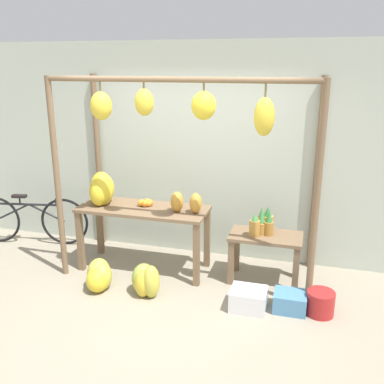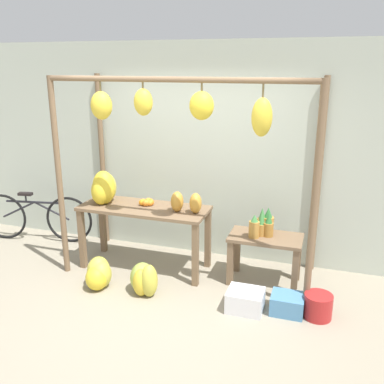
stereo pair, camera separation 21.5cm
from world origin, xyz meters
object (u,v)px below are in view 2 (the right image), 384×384
pineapple_cluster (263,224)px  banana_pile_ground_right (144,279)px  banana_pile_on_table (103,189)px  banana_pile_ground_left (99,274)px  blue_bucket (318,306)px  parked_bicycle (36,217)px  fruit_crate_white (245,300)px  orange_pile (147,202)px  papaya_pile (186,202)px  fruit_crate_purple (287,304)px

pineapple_cluster → banana_pile_ground_right: 1.52m
banana_pile_on_table → banana_pile_ground_right: (0.80, -0.60, -0.83)m
banana_pile_ground_left → pineapple_cluster: bearing=24.0°
banana_pile_on_table → blue_bucket: (2.70, -0.48, -0.87)m
parked_bicycle → blue_bucket: bearing=-11.2°
banana_pile_ground_left → fruit_crate_white: banana_pile_ground_left is taller
banana_pile_on_table → banana_pile_ground_right: size_ratio=1.25×
blue_bucket → banana_pile_on_table: bearing=170.0°
blue_bucket → banana_pile_ground_left: bearing=-176.5°
orange_pile → papaya_pile: (0.55, -0.10, 0.08)m
pineapple_cluster → parked_bicycle: pineapple_cluster is taller
banana_pile_ground_left → fruit_crate_white: bearing=1.7°
pineapple_cluster → papaya_pile: size_ratio=0.95×
orange_pile → blue_bucket: orange_pile is taller
pineapple_cluster → fruit_crate_purple: bearing=-58.9°
banana_pile_ground_right → fruit_crate_white: banana_pile_ground_right is taller
banana_pile_on_table → pineapple_cluster: 2.03m
banana_pile_on_table → pineapple_cluster: (2.00, 0.16, -0.29)m
parked_bicycle → papaya_pile: papaya_pile is taller
parked_bicycle → papaya_pile: 2.53m
blue_bucket → papaya_pile: size_ratio=0.72×
orange_pile → banana_pile_ground_left: size_ratio=0.42×
fruit_crate_purple → fruit_crate_white: bearing=-168.5°
papaya_pile → fruit_crate_purple: bearing=-20.6°
banana_pile_on_table → banana_pile_ground_left: 1.07m
fruit_crate_white → papaya_pile: bearing=146.3°
pineapple_cluster → banana_pile_ground_left: pineapple_cluster is taller
pineapple_cluster → parked_bicycle: bearing=177.2°
orange_pile → papaya_pile: size_ratio=0.46×
banana_pile_on_table → banana_pile_ground_right: banana_pile_on_table is taller
fruit_crate_purple → pineapple_cluster: bearing=121.1°
banana_pile_ground_left → papaya_pile: papaya_pile is taller
parked_bicycle → pineapple_cluster: bearing=-2.8°
banana_pile_ground_left → banana_pile_on_table: bearing=111.1°
blue_bucket → parked_bicycle: (-4.03, 0.80, 0.23)m
blue_bucket → parked_bicycle: bearing=168.8°
pineapple_cluster → blue_bucket: (0.70, -0.64, -0.58)m
orange_pile → blue_bucket: (2.14, -0.57, -0.73)m
banana_pile_ground_right → blue_bucket: size_ratio=1.33×
papaya_pile → fruit_crate_purple: papaya_pile is taller
fruit_crate_white → fruit_crate_purple: 0.44m
fruit_crate_purple → banana_pile_on_table: bearing=168.5°
orange_pile → papaya_pile: 0.56m
pineapple_cluster → papaya_pile: (-0.90, -0.16, 0.23)m
banana_pile_on_table → papaya_pile: bearing=-0.1°
blue_bucket → fruit_crate_white: bearing=-172.5°
orange_pile → banana_pile_ground_left: bearing=-113.8°
parked_bicycle → fruit_crate_white: bearing=-15.2°
banana_pile_ground_right → fruit_crate_white: 1.16m
orange_pile → blue_bucket: 2.33m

